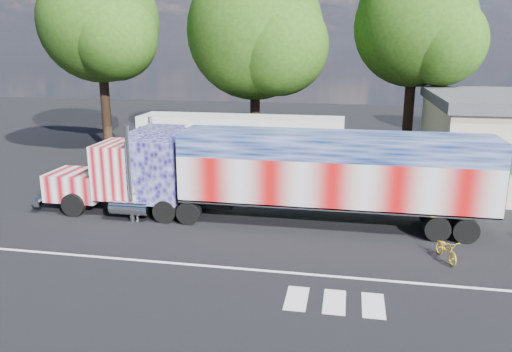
% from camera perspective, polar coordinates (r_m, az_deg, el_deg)
% --- Properties ---
extents(ground, '(100.00, 100.00, 0.00)m').
position_cam_1_polar(ground, '(21.20, -1.52, -7.02)').
color(ground, black).
extents(lane_markings, '(30.00, 2.67, 0.01)m').
position_cam_1_polar(lane_markings, '(17.53, 1.41, -11.90)').
color(lane_markings, silver).
rests_on(lane_markings, ground).
extents(semi_truck, '(20.90, 3.30, 4.45)m').
position_cam_1_polar(semi_truck, '(22.46, 2.25, 0.39)').
color(semi_truck, black).
rests_on(semi_truck, ground).
extents(coach_bus, '(12.50, 2.91, 3.64)m').
position_cam_1_polar(coach_bus, '(30.83, -1.76, 3.59)').
color(coach_bus, silver).
rests_on(coach_bus, ground).
extents(woman, '(0.65, 0.50, 1.59)m').
position_cam_1_polar(woman, '(23.48, -13.80, -3.21)').
color(woman, slate).
rests_on(woman, ground).
extents(bicycle, '(1.00, 1.71, 0.85)m').
position_cam_1_polar(bicycle, '(20.26, 20.93, -7.83)').
color(bicycle, gold).
rests_on(bicycle, ground).
extents(tree_n_mid, '(10.06, 9.58, 13.56)m').
position_cam_1_polar(tree_n_mid, '(36.40, 0.13, 16.13)').
color(tree_n_mid, black).
rests_on(tree_n_mid, ground).
extents(tree_ne_a, '(8.52, 8.11, 13.13)m').
position_cam_1_polar(tree_ne_a, '(36.49, 17.95, 15.89)').
color(tree_ne_a, black).
rests_on(tree_ne_a, ground).
extents(tree_nw_a, '(9.13, 8.69, 13.80)m').
position_cam_1_polar(tree_nw_a, '(39.55, -17.32, 16.35)').
color(tree_nw_a, black).
rests_on(tree_nw_a, ground).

